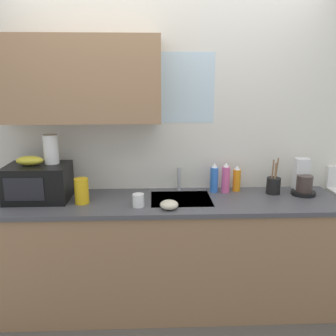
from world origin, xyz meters
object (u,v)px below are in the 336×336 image
(dish_soap_bottle_pink, at_px, (226,178))
(paper_towel_roll, at_px, (51,149))
(small_bowl, at_px, (169,205))
(cereal_canister, at_px, (82,191))
(dish_soap_bottle_orange, at_px, (237,179))
(utensil_crock, at_px, (273,185))
(mug_white, at_px, (138,200))
(coffee_maker, at_px, (303,181))
(dish_soap_bottle_blue, at_px, (214,178))
(microwave, at_px, (38,183))
(banana_bunch, at_px, (30,161))

(dish_soap_bottle_pink, bearing_deg, paper_towel_roll, -177.05)
(small_bowl, bearing_deg, cereal_canister, 166.81)
(dish_soap_bottle_orange, height_order, utensil_crock, utensil_crock)
(mug_white, xyz_separation_m, utensil_crock, (1.07, 0.26, 0.02))
(dish_soap_bottle_orange, bearing_deg, coffee_maker, -10.48)
(dish_soap_bottle_blue, bearing_deg, microwave, -174.34)
(dish_soap_bottle_blue, height_order, small_bowl, dish_soap_bottle_blue)
(dish_soap_bottle_blue, bearing_deg, mug_white, -151.69)
(banana_bunch, relative_size, coffee_maker, 0.71)
(banana_bunch, relative_size, paper_towel_roll, 0.91)
(paper_towel_roll, xyz_separation_m, mug_white, (0.66, -0.24, -0.33))
(cereal_canister, bearing_deg, coffee_maker, 5.26)
(banana_bunch, bearing_deg, coffee_maker, 1.58)
(dish_soap_bottle_blue, height_order, cereal_canister, dish_soap_bottle_blue)
(microwave, bearing_deg, mug_white, -13.92)
(coffee_maker, height_order, dish_soap_bottle_orange, coffee_maker)
(cereal_canister, distance_m, mug_white, 0.43)
(banana_bunch, distance_m, paper_towel_roll, 0.18)
(dish_soap_bottle_pink, relative_size, small_bowl, 1.90)
(dish_soap_bottle_blue, xyz_separation_m, small_bowl, (-0.38, -0.38, -0.08))
(dish_soap_bottle_pink, height_order, utensil_crock, utensil_crock)
(banana_bunch, bearing_deg, paper_towel_roll, 18.43)
(utensil_crock, height_order, small_bowl, utensil_crock)
(cereal_canister, height_order, mug_white, cereal_canister)
(cereal_canister, xyz_separation_m, utensil_crock, (1.49, 0.17, -0.02))
(microwave, bearing_deg, cereal_canister, -16.13)
(banana_bunch, distance_m, mug_white, 0.87)
(cereal_canister, bearing_deg, banana_bunch, 165.62)
(dish_soap_bottle_pink, bearing_deg, cereal_canister, -168.83)
(dish_soap_bottle_orange, height_order, mug_white, dish_soap_bottle_orange)
(banana_bunch, xyz_separation_m, cereal_canister, (0.39, -0.10, -0.21))
(microwave, bearing_deg, coffee_maker, 1.67)
(microwave, relative_size, dish_soap_bottle_pink, 1.86)
(mug_white, bearing_deg, small_bowl, -15.26)
(banana_bunch, height_order, dish_soap_bottle_pink, banana_bunch)
(coffee_maker, distance_m, cereal_canister, 1.73)
(dish_soap_bottle_blue, relative_size, small_bowl, 1.84)
(dish_soap_bottle_blue, relative_size, dish_soap_bottle_orange, 1.11)
(utensil_crock, bearing_deg, mug_white, -166.33)
(utensil_crock, bearing_deg, small_bowl, -159.34)
(paper_towel_roll, xyz_separation_m, small_bowl, (0.88, -0.30, -0.35))
(dish_soap_bottle_blue, height_order, utensil_crock, utensil_crock)
(cereal_canister, bearing_deg, utensil_crock, 6.51)
(microwave, xyz_separation_m, paper_towel_roll, (0.10, 0.05, 0.24))
(paper_towel_roll, height_order, utensil_crock, paper_towel_roll)
(microwave, bearing_deg, utensil_crock, 2.24)
(banana_bunch, bearing_deg, microwave, -1.80)
(banana_bunch, xyz_separation_m, coffee_maker, (2.11, 0.06, -0.20))
(cereal_canister, height_order, utensil_crock, utensil_crock)
(cereal_canister, relative_size, small_bowl, 1.46)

